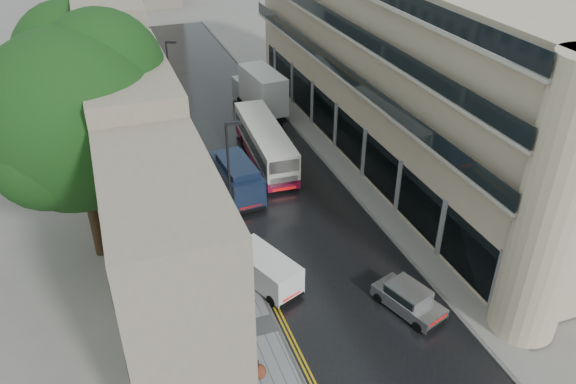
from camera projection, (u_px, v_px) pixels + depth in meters
road at (262, 163)px, 43.21m from camera, size 9.00×85.00×0.02m
left_sidewalk at (187, 175)px, 41.50m from camera, size 2.70×85.00×0.12m
right_sidewalk at (327, 151)px, 44.75m from camera, size 1.80×85.00×0.12m
old_shop_row at (121, 94)px, 39.37m from camera, size 4.50×56.00×12.00m
modern_block at (399, 66)px, 41.33m from camera, size 8.00×40.00×14.00m
tree_near at (79, 150)px, 29.96m from camera, size 10.56×10.56×13.89m
tree_far at (78, 81)px, 40.86m from camera, size 9.24×9.24×12.46m
cream_bus at (261, 163)px, 40.18m from camera, size 2.94×10.61×2.86m
white_lorry at (256, 100)px, 48.52m from camera, size 3.13×8.17×4.19m
silver_hatchback at (419, 320)px, 27.76m from camera, size 2.82×4.19×1.44m
white_van at (272, 291)px, 29.21m from camera, size 3.31×4.68×1.95m
navy_van at (232, 194)px, 36.68m from camera, size 2.56×5.63×2.80m
pedestrian at (199, 197)px, 37.18m from camera, size 0.71×0.61×1.66m
lamp_post_near at (230, 186)px, 32.24m from camera, size 0.92×0.35×7.97m
lamp_post_far at (171, 89)px, 45.62m from camera, size 0.89×0.49×7.77m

